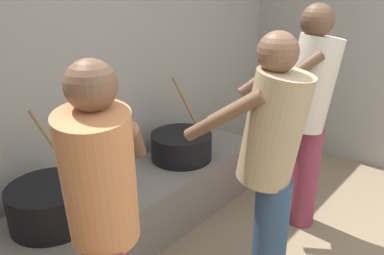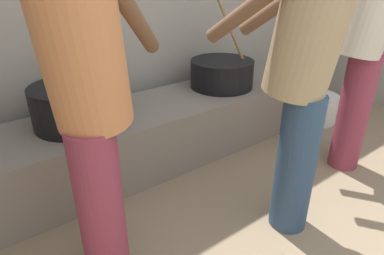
% 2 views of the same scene
% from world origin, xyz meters
% --- Properties ---
extents(block_enclosure_rear, '(4.96, 0.20, 2.25)m').
position_xyz_m(block_enclosure_rear, '(0.00, 2.61, 1.13)').
color(block_enclosure_rear, '#9E998E').
rests_on(block_enclosure_rear, ground_plane).
extents(hearth_ledge, '(2.60, 0.60, 0.43)m').
position_xyz_m(hearth_ledge, '(-0.11, 2.09, 0.21)').
color(hearth_ledge, slate).
rests_on(hearth_ledge, ground_plane).
extents(cooking_pot_main, '(0.49, 0.49, 0.67)m').
position_xyz_m(cooking_pot_main, '(0.47, 2.10, 0.54)').
color(cooking_pot_main, black).
rests_on(cooking_pot_main, hearth_ledge).
extents(cooking_pot_secondary, '(0.49, 0.49, 0.70)m').
position_xyz_m(cooking_pot_secondary, '(-0.70, 2.11, 0.55)').
color(cooking_pot_secondary, black).
rests_on(cooking_pot_secondary, hearth_ledge).
extents(cook_in_tan_shirt, '(0.42, 0.70, 1.57)m').
position_xyz_m(cook_in_tan_shirt, '(0.05, 1.09, 0.90)').
color(cook_in_tan_shirt, navy).
rests_on(cook_in_tan_shirt, ground_plane).
extents(cook_in_orange_shirt, '(0.69, 0.68, 1.53)m').
position_xyz_m(cook_in_orange_shirt, '(-0.85, 1.39, 0.87)').
color(cook_in_orange_shirt, '#8C3347').
rests_on(cook_in_orange_shirt, ground_plane).
extents(cook_in_cream_shirt, '(0.72, 0.69, 1.66)m').
position_xyz_m(cook_in_cream_shirt, '(0.84, 1.23, 0.95)').
color(cook_in_cream_shirt, '#8C3347').
rests_on(cook_in_cream_shirt, ground_plane).
extents(bucket_white_plastic, '(0.36, 0.36, 0.25)m').
position_xyz_m(bucket_white_plastic, '(1.36, 1.79, 0.13)').
color(bucket_white_plastic, silver).
rests_on(bucket_white_plastic, ground_plane).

